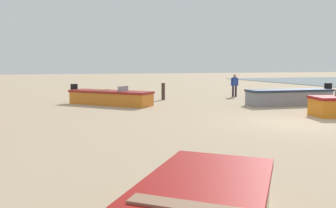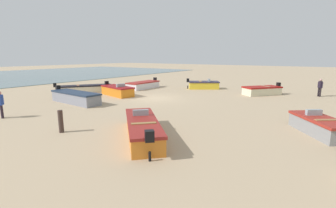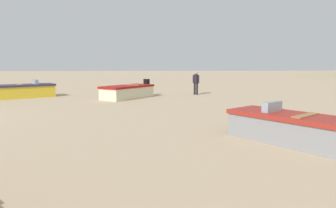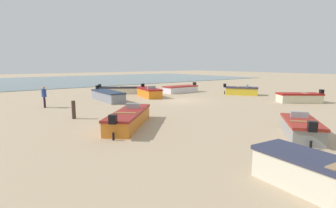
{
  "view_description": "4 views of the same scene",
  "coord_description": "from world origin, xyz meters",
  "px_view_note": "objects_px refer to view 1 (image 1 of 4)",
  "views": [
    {
      "loc": [
        -10.73,
        8.71,
        2.24
      ],
      "look_at": [
        3.86,
        3.97,
        0.48
      ],
      "focal_mm": 36.06,
      "sensor_mm": 36.0,
      "label": 1
    },
    {
      "loc": [
        16.58,
        12.9,
        3.65
      ],
      "look_at": [
        3.79,
        4.06,
        0.56
      ],
      "focal_mm": 25.92,
      "sensor_mm": 36.0,
      "label": 2
    },
    {
      "loc": [
        11.05,
        8.83,
        2.13
      ],
      "look_at": [
        -1.33,
        9.48,
        0.43
      ],
      "focal_mm": 31.41,
      "sensor_mm": 36.0,
      "label": 3
    },
    {
      "loc": [
        15.17,
        17.94,
        3.28
      ],
      "look_at": [
        3.99,
        3.45,
        0.46
      ],
      "focal_mm": 27.89,
      "sensor_mm": 36.0,
      "label": 4
    }
  ],
  "objects_px": {
    "mooring_post_near_water": "(163,91)",
    "beach_walker_distant": "(235,84)",
    "boat_grey_0": "(289,97)",
    "boat_orange_1": "(110,97)"
  },
  "relations": [
    {
      "from": "boat_orange_1",
      "to": "mooring_post_near_water",
      "type": "relative_size",
      "value": 4.15
    },
    {
      "from": "mooring_post_near_water",
      "to": "beach_walker_distant",
      "type": "distance_m",
      "value": 5.49
    },
    {
      "from": "boat_grey_0",
      "to": "boat_orange_1",
      "type": "xyz_separation_m",
      "value": [
        3.25,
        9.68,
        -0.04
      ]
    },
    {
      "from": "mooring_post_near_water",
      "to": "beach_walker_distant",
      "type": "height_order",
      "value": "beach_walker_distant"
    },
    {
      "from": "boat_grey_0",
      "to": "beach_walker_distant",
      "type": "relative_size",
      "value": 3.23
    },
    {
      "from": "mooring_post_near_water",
      "to": "beach_walker_distant",
      "type": "relative_size",
      "value": 0.68
    },
    {
      "from": "boat_grey_0",
      "to": "mooring_post_near_water",
      "type": "distance_m",
      "value": 7.76
    },
    {
      "from": "boat_grey_0",
      "to": "mooring_post_near_water",
      "type": "xyz_separation_m",
      "value": [
        4.96,
        5.98,
        0.09
      ]
    },
    {
      "from": "boat_grey_0",
      "to": "boat_orange_1",
      "type": "distance_m",
      "value": 10.21
    },
    {
      "from": "boat_grey_0",
      "to": "mooring_post_near_water",
      "type": "relative_size",
      "value": 4.77
    }
  ]
}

